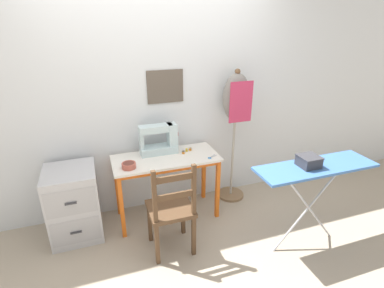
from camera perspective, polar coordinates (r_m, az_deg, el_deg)
ground_plane at (r=3.28m, az=-3.48°, el=-15.65°), size 14.00×14.00×0.00m
wall_back at (r=3.20m, az=-6.78°, el=8.85°), size 10.00×0.07×2.55m
sewing_table at (r=3.14m, az=-4.91°, el=-4.24°), size 1.09×0.49×0.72m
sewing_machine at (r=3.16m, az=-5.99°, el=0.78°), size 0.41×0.16×0.34m
fabric_bowl at (r=2.93m, az=-11.94°, el=-4.01°), size 0.14×0.14×0.05m
scissors at (r=3.09m, az=3.64°, el=-2.54°), size 0.12×0.09×0.01m
thread_spool_near_machine at (r=3.17m, az=-1.66°, el=-1.62°), size 0.04×0.04×0.03m
thread_spool_mid_table at (r=3.22m, az=-1.03°, el=-1.17°), size 0.03×0.03×0.03m
thread_spool_far_edge at (r=3.24m, az=-0.37°, el=-0.97°), size 0.04×0.04×0.03m
wooden_chair at (r=2.77m, az=-3.97°, el=-12.43°), size 0.40×0.38×0.94m
filing_cabinet at (r=3.21m, az=-21.56°, el=-10.46°), size 0.48×0.51×0.73m
dress_form at (r=3.34m, az=8.32°, el=7.05°), size 0.32×0.32×1.56m
ironing_board at (r=2.86m, az=22.43°, el=-4.71°), size 1.10×0.33×0.86m
storage_box at (r=2.78m, az=21.35°, el=-3.06°), size 0.18×0.17×0.10m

